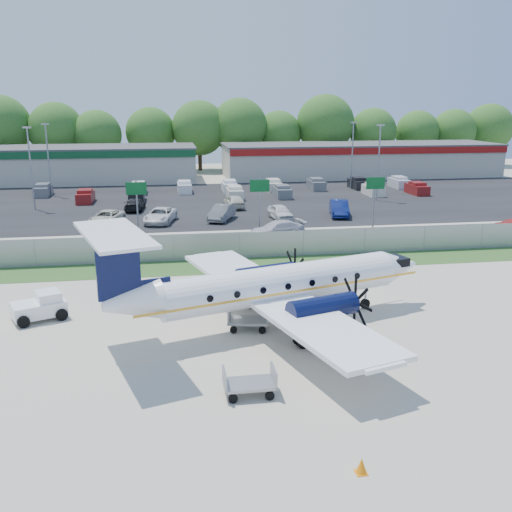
{
  "coord_description": "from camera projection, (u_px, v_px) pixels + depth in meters",
  "views": [
    {
      "loc": [
        -5.36,
        -27.99,
        11.56
      ],
      "look_at": [
        0.0,
        6.0,
        2.3
      ],
      "focal_mm": 40.0,
      "sensor_mm": 36.0,
      "label": 1
    }
  ],
  "objects": [
    {
      "name": "ground",
      "position": [
        273.0,
        326.0,
        30.51
      ],
      "size": [
        170.0,
        170.0,
        0.0
      ],
      "primitive_type": "plane",
      "color": "beige",
      "rests_on": "ground"
    },
    {
      "name": "light_pole_ne",
      "position": [
        379.0,
        157.0,
        68.4
      ],
      "size": [
        0.9,
        0.35,
        9.09
      ],
      "color": "gray",
      "rests_on": "ground"
    },
    {
      "name": "parking_lot",
      "position": [
        212.0,
        202.0,
        68.66
      ],
      "size": [
        170.0,
        32.0,
        0.02
      ],
      "primitive_type": "cube",
      "color": "black",
      "rests_on": "ground"
    },
    {
      "name": "light_pole_sw",
      "position": [
        48.0,
        155.0,
        71.92
      ],
      "size": [
        0.9,
        0.35,
        9.09
      ],
      "color": "gray",
      "rests_on": "ground"
    },
    {
      "name": "parked_car_f",
      "position": [
        135.0,
        210.0,
        63.35
      ],
      "size": [
        2.32,
        4.85,
        1.36
      ],
      "primitive_type": "imported",
      "rotation": [
        0.0,
        0.0,
        3.05
      ],
      "color": "black",
      "rests_on": "ground"
    },
    {
      "name": "cone_port_wing",
      "position": [
        361.0,
        466.0,
        18.34
      ],
      "size": [
        0.38,
        0.38,
        0.55
      ],
      "color": "orange",
      "rests_on": "ground"
    },
    {
      "name": "perimeter_fence",
      "position": [
        240.0,
        246.0,
        43.6
      ],
      "size": [
        120.0,
        0.06,
        1.99
      ],
      "color": "gray",
      "rests_on": "ground"
    },
    {
      "name": "parked_car_e",
      "position": [
        339.0,
        216.0,
        60.15
      ],
      "size": [
        2.81,
        5.37,
        1.68
      ],
      "primitive_type": "imported",
      "rotation": [
        0.0,
        0.0,
        -0.21
      ],
      "color": "navy",
      "rests_on": "ground"
    },
    {
      "name": "parked_car_c",
      "position": [
        222.0,
        220.0,
        57.97
      ],
      "size": [
        3.4,
        5.04,
        1.57
      ],
      "primitive_type": "imported",
      "rotation": [
        0.0,
        0.0,
        -0.4
      ],
      "color": "#595B5E",
      "rests_on": "ground"
    },
    {
      "name": "baggage_cart_far",
      "position": [
        249.0,
        383.0,
        23.23
      ],
      "size": [
        2.13,
        1.3,
        1.12
      ],
      "color": "gray",
      "rests_on": "ground"
    },
    {
      "name": "baggage_cart_near",
      "position": [
        248.0,
        320.0,
        29.98
      ],
      "size": [
        2.34,
        1.66,
        1.12
      ],
      "color": "gray",
      "rests_on": "ground"
    },
    {
      "name": "far_parking_rows",
      "position": [
        209.0,
        196.0,
        73.43
      ],
      "size": [
        56.0,
        10.0,
        1.6
      ],
      "primitive_type": null,
      "color": "gray",
      "rests_on": "ground"
    },
    {
      "name": "building_west",
      "position": [
        40.0,
        165.0,
        85.33
      ],
      "size": [
        46.4,
        12.4,
        5.24
      ],
      "color": "#B8B6A6",
      "rests_on": "ground"
    },
    {
      "name": "aircraft",
      "position": [
        275.0,
        285.0,
        30.04
      ],
      "size": [
        19.32,
        18.86,
        5.91
      ],
      "color": "white",
      "rests_on": "ground"
    },
    {
      "name": "road_car_mid",
      "position": [
        277.0,
        237.0,
        50.62
      ],
      "size": [
        5.44,
        3.18,
        1.48
      ],
      "primitive_type": "imported",
      "rotation": [
        0.0,
        0.0,
        -1.34
      ],
      "color": "silver",
      "rests_on": "ground"
    },
    {
      "name": "sign_mid",
      "position": [
        260.0,
        193.0,
        51.87
      ],
      "size": [
        1.8,
        0.26,
        5.0
      ],
      "color": "gray",
      "rests_on": "ground"
    },
    {
      "name": "sign_left",
      "position": [
        137.0,
        196.0,
        50.21
      ],
      "size": [
        1.8,
        0.26,
        5.0
      ],
      "color": "gray",
      "rests_on": "ground"
    },
    {
      "name": "parked_car_b",
      "position": [
        161.0,
        223.0,
        56.81
      ],
      "size": [
        3.68,
        5.77,
        1.48
      ],
      "primitive_type": "imported",
      "rotation": [
        0.0,
        0.0,
        -0.24
      ],
      "color": "silver",
      "rests_on": "ground"
    },
    {
      "name": "cone_starboard_wing",
      "position": [
        316.0,
        272.0,
        39.33
      ],
      "size": [
        0.4,
        0.4,
        0.56
      ],
      "color": "orange",
      "rests_on": "ground"
    },
    {
      "name": "parked_car_a",
      "position": [
        107.0,
        224.0,
        56.02
      ],
      "size": [
        3.67,
        5.39,
        1.37
      ],
      "primitive_type": "imported",
      "rotation": [
        0.0,
        0.0,
        -0.31
      ],
      "color": "beige",
      "rests_on": "ground"
    },
    {
      "name": "light_pole_se",
      "position": [
        352.0,
        151.0,
        77.94
      ],
      "size": [
        0.9,
        0.35,
        9.09
      ],
      "color": "gray",
      "rests_on": "ground"
    },
    {
      "name": "pushback_tug",
      "position": [
        41.0,
        306.0,
        31.41
      ],
      "size": [
        3.22,
        2.86,
        1.49
      ],
      "color": "white",
      "rests_on": "ground"
    },
    {
      "name": "sign_right",
      "position": [
        375.0,
        190.0,
        53.52
      ],
      "size": [
        1.8,
        0.26,
        5.0
      ],
      "color": "gray",
      "rests_on": "ground"
    },
    {
      "name": "parked_car_g",
      "position": [
        234.0,
        208.0,
        64.79
      ],
      "size": [
        2.27,
        4.63,
        1.52
      ],
      "primitive_type": "imported",
      "rotation": [
        0.0,
        0.0,
        3.25
      ],
      "color": "beige",
      "rests_on": "ground"
    },
    {
      "name": "parked_car_d",
      "position": [
        280.0,
        219.0,
        58.5
      ],
      "size": [
        2.32,
        4.58,
        1.49
      ],
      "primitive_type": "imported",
      "rotation": [
        0.0,
        0.0,
        0.13
      ],
      "color": "silver",
      "rests_on": "ground"
    },
    {
      "name": "access_road",
      "position": [
        232.0,
        243.0,
        48.63
      ],
      "size": [
        170.0,
        8.0,
        0.02
      ],
      "primitive_type": "cube",
      "color": "black",
      "rests_on": "ground"
    },
    {
      "name": "light_pole_nw",
      "position": [
        30.0,
        163.0,
        62.38
      ],
      "size": [
        0.9,
        0.35,
        9.09
      ],
      "color": "gray",
      "rests_on": "ground"
    },
    {
      "name": "building_east",
      "position": [
        360.0,
        160.0,
        92.85
      ],
      "size": [
        44.4,
        12.4,
        5.24
      ],
      "color": "#B8B6A6",
      "rests_on": "ground"
    },
    {
      "name": "tree_line",
      "position": [
        196.0,
        170.0,
        101.09
      ],
      "size": [
        112.0,
        6.0,
        14.0
      ],
      "primitive_type": null,
      "color": "#2E601C",
      "rests_on": "ground"
    },
    {
      "name": "grass_verge",
      "position": [
        243.0,
        265.0,
        41.95
      ],
      "size": [
        170.0,
        4.0,
        0.02
      ],
      "primitive_type": "cube",
      "color": "#2D561E",
      "rests_on": "ground"
    }
  ]
}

